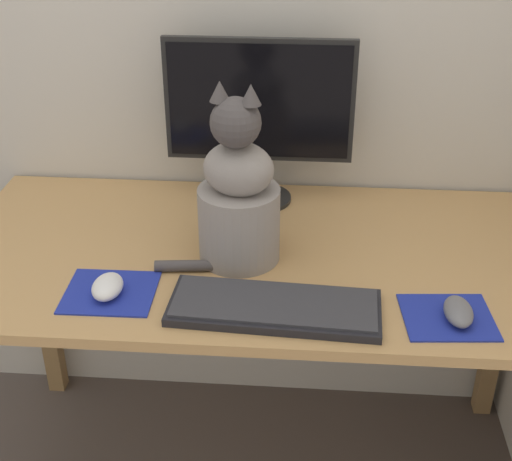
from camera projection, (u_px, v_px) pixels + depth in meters
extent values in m
cube|color=tan|center=(259.00, 255.00, 1.67)|extent=(1.45, 0.72, 0.02)
cube|color=olive|center=(43.00, 296.00, 2.18)|extent=(0.05, 0.05, 0.72)
cube|color=olive|center=(499.00, 316.00, 2.09)|extent=(0.05, 0.05, 0.72)
cylinder|color=black|center=(259.00, 198.00, 1.89)|extent=(0.17, 0.17, 0.01)
cylinder|color=black|center=(259.00, 178.00, 1.87)|extent=(0.04, 0.04, 0.11)
cube|color=black|center=(259.00, 101.00, 1.76)|extent=(0.47, 0.02, 0.31)
cube|color=black|center=(259.00, 102.00, 1.75)|extent=(0.45, 0.00, 0.29)
cube|color=black|center=(275.00, 308.00, 1.45)|extent=(0.44, 0.19, 0.02)
cube|color=#333338|center=(275.00, 303.00, 1.45)|extent=(0.42, 0.17, 0.01)
cube|color=#1E2D9E|center=(110.00, 292.00, 1.51)|extent=(0.19, 0.17, 0.00)
cube|color=#1E2D9E|center=(448.00, 317.00, 1.44)|extent=(0.19, 0.17, 0.00)
ellipsoid|color=white|center=(108.00, 287.00, 1.49)|extent=(0.06, 0.10, 0.04)
ellipsoid|color=slate|center=(458.00, 312.00, 1.42)|extent=(0.06, 0.10, 0.03)
cylinder|color=gray|center=(239.00, 224.00, 1.60)|extent=(0.22, 0.22, 0.17)
ellipsoid|color=gray|center=(238.00, 169.00, 1.53)|extent=(0.18, 0.17, 0.12)
sphere|color=#474242|center=(236.00, 123.00, 1.47)|extent=(0.13, 0.13, 0.11)
cone|color=#474242|center=(220.00, 91.00, 1.45)|extent=(0.05, 0.05, 0.04)
cone|color=#474242|center=(251.00, 94.00, 1.43)|extent=(0.05, 0.05, 0.04)
cylinder|color=#474242|center=(208.00, 266.00, 1.59)|extent=(0.24, 0.05, 0.03)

